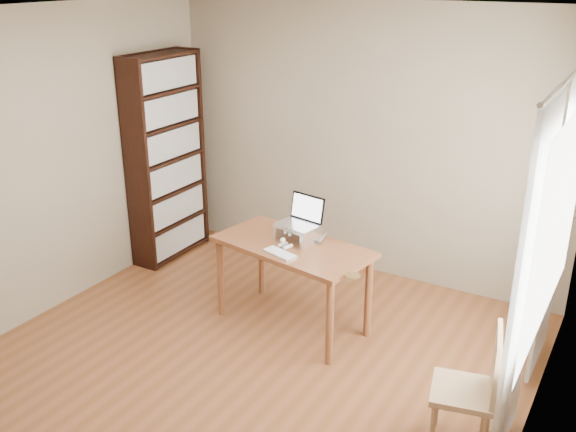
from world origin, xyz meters
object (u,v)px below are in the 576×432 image
Objects in this scene: bookshelf at (167,158)px; laptop at (301,217)px; chair at (474,388)px; keyboard at (280,253)px; cat at (302,233)px; desk at (292,256)px.

bookshelf reaches higher than laptop.
laptop is 0.42× the size of chair.
bookshelf is 6.63× the size of keyboard.
laptop reaches higher than keyboard.
cat reaches higher than chair.
cat is at bearing 140.31° from chair.
laptop is at bearing 154.95° from cat.
cat is at bearing -33.38° from laptop.
keyboard is at bearing -24.70° from bookshelf.
bookshelf is at bearing 171.23° from keyboard.
keyboard is at bearing -74.64° from cat.
chair is at bearing -1.17° from keyboard.
laptop is at bearing 139.98° from chair.
laptop reaches higher than desk.
bookshelf is 4.38× the size of cat.
keyboard is (0.01, -0.22, 0.12)m from desk.
cat is (0.02, 0.33, 0.05)m from keyboard.
keyboard is at bearing -76.69° from desk.
laptop reaches higher than cat.
laptop is (-0.00, 0.14, 0.30)m from desk.
desk is 4.36× the size of keyboard.
bookshelf is at bearing 146.00° from chair.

